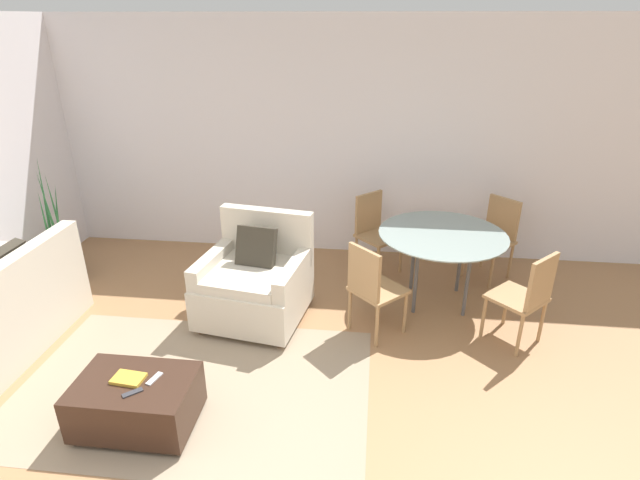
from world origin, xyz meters
TOP-DOWN VIEW (x-y plane):
  - ground_plane at (0.00, 0.00)m, footprint 20.00×20.00m
  - wall_back at (0.00, 3.48)m, footprint 12.00×0.06m
  - area_rug at (-0.72, 0.75)m, footprint 2.76×1.79m
  - armchair at (-0.46, 1.83)m, footprint 1.06×1.05m
  - ottoman at (-0.97, 0.32)m, footprint 0.82×0.56m
  - book_stack at (-1.00, 0.33)m, footprint 0.23×0.16m
  - tv_remote_primary at (-0.83, 0.36)m, footprint 0.08×0.15m
  - tv_remote_secondary at (-0.92, 0.21)m, footprint 0.13×0.12m
  - potted_plant at (-2.78, 2.33)m, footprint 0.38×0.38m
  - dining_table at (1.32, 2.31)m, footprint 1.25×1.25m
  - dining_chair_near_left at (0.65, 1.64)m, footprint 0.59×0.59m
  - dining_chair_near_right at (1.99, 1.64)m, footprint 0.59×0.59m
  - dining_chair_far_left at (0.65, 2.98)m, footprint 0.59×0.59m
  - dining_chair_far_right at (1.99, 2.98)m, footprint 0.59×0.59m

SIDE VIEW (x-z plane):
  - ground_plane at x=0.00m, z-range 0.00..0.00m
  - area_rug at x=-0.72m, z-range 0.00..0.01m
  - ottoman at x=-0.97m, z-range 0.02..0.40m
  - potted_plant at x=-2.78m, z-range -0.43..0.94m
  - armchair at x=-0.46m, z-range -0.12..0.87m
  - tv_remote_secondary at x=-0.92m, z-range 0.38..0.39m
  - tv_remote_primary at x=-0.83m, z-range 0.38..0.39m
  - book_stack at x=-1.00m, z-range 0.38..0.41m
  - dining_chair_near_left at x=0.65m, z-range 0.07..0.97m
  - dining_chair_near_right at x=1.99m, z-range 0.07..0.97m
  - dining_chair_far_left at x=0.65m, z-range 0.07..0.97m
  - dining_chair_far_right at x=1.99m, z-range 0.07..0.97m
  - dining_table at x=1.32m, z-range 0.31..1.07m
  - wall_back at x=0.00m, z-range 0.00..2.75m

